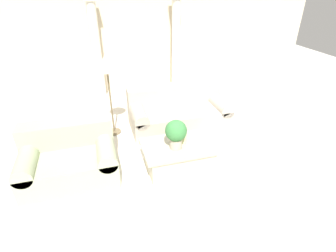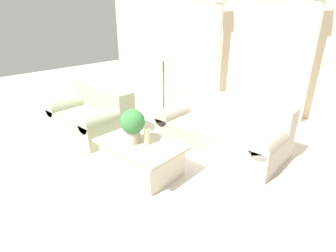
% 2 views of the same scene
% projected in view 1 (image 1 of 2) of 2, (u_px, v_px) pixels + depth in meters
% --- Properties ---
extents(ground_plane, '(16.00, 16.00, 0.00)m').
position_uv_depth(ground_plane, '(169.00, 153.00, 4.62)').
color(ground_plane, silver).
extents(wall_back, '(10.00, 0.06, 3.20)m').
position_uv_depth(wall_back, '(133.00, 28.00, 6.54)').
color(wall_back, beige).
rests_on(wall_back, ground_plane).
extents(sofa_long, '(1.96, 0.98, 0.79)m').
position_uv_depth(sofa_long, '(178.00, 111.00, 5.36)').
color(sofa_long, '#ADA393').
rests_on(sofa_long, ground_plane).
extents(loveseat, '(1.38, 0.98, 0.79)m').
position_uv_depth(loveseat, '(69.00, 156.00, 4.00)').
color(loveseat, '#A4AD8A').
rests_on(loveseat, ground_plane).
extents(coffee_table, '(1.14, 0.74, 0.44)m').
position_uv_depth(coffee_table, '(179.00, 156.00, 4.16)').
color(coffee_table, beige).
rests_on(coffee_table, ground_plane).
extents(potted_plant, '(0.33, 0.33, 0.46)m').
position_uv_depth(potted_plant, '(176.00, 132.00, 3.86)').
color(potted_plant, '#B2A893').
rests_on(potted_plant, coffee_table).
extents(pillar_candle, '(0.08, 0.08, 0.21)m').
position_uv_depth(pillar_candle, '(184.00, 137.00, 4.05)').
color(pillar_candle, beige).
rests_on(pillar_candle, coffee_table).
extents(floor_lamp, '(0.39, 0.39, 1.56)m').
position_uv_depth(floor_lamp, '(107.00, 68.00, 4.58)').
color(floor_lamp, brown).
rests_on(floor_lamp, ground_plane).
extents(column_left, '(0.29, 0.29, 2.33)m').
position_uv_depth(column_left, '(97.00, 50.00, 6.21)').
color(column_left, silver).
rests_on(column_left, ground_plane).
extents(column_right, '(0.29, 0.29, 2.33)m').
position_uv_depth(column_right, '(176.00, 45.00, 6.68)').
color(column_right, silver).
rests_on(column_right, ground_plane).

